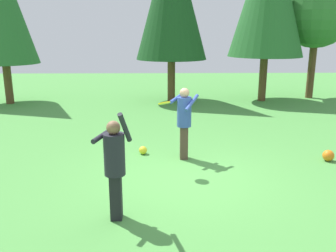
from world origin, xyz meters
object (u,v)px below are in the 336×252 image
at_px(person_catcher, 184,117).
at_px(frisbee, 164,103).
at_px(ball_yellow, 143,150).
at_px(tree_far_right, 317,12).
at_px(person_thrower, 115,162).
at_px(ball_orange, 328,156).

bearing_deg(person_catcher, frisbee, 0.00).
bearing_deg(ball_yellow, tree_far_right, 46.86).
height_order(person_catcher, tree_far_right, tree_far_right).
height_order(person_thrower, person_catcher, person_thrower).
bearing_deg(person_catcher, person_thrower, 8.76).
height_order(person_thrower, frisbee, person_thrower).
bearing_deg(person_thrower, ball_orange, -40.07).
bearing_deg(ball_orange, tree_far_right, 70.81).
xyz_separation_m(person_thrower, ball_yellow, (0.29, 3.25, -0.90)).
bearing_deg(frisbee, person_catcher, 57.10).
relative_size(ball_orange, tree_far_right, 0.05).
distance_m(frisbee, ball_orange, 4.22).
bearing_deg(ball_yellow, frisbee, -64.07).
xyz_separation_m(person_thrower, tree_far_right, (7.75, 11.21, 2.87)).
bearing_deg(person_thrower, frisbee, 0.00).
xyz_separation_m(ball_orange, tree_far_right, (2.98, 8.55, 3.74)).
bearing_deg(frisbee, tree_far_right, 52.57).
relative_size(person_catcher, ball_yellow, 8.47).
bearing_deg(tree_far_right, person_thrower, -124.64).
height_order(frisbee, ball_orange, frisbee).
distance_m(person_catcher, frisbee, 1.02).
distance_m(ball_yellow, tree_far_right, 11.54).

